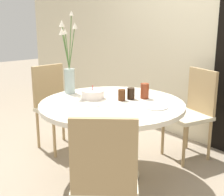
{
  "coord_description": "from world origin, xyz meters",
  "views": [
    {
      "loc": [
        2.03,
        -1.7,
        1.46
      ],
      "look_at": [
        0.0,
        0.0,
        0.76
      ],
      "focal_mm": 50.0,
      "sensor_mm": 36.0,
      "label": 1
    }
  ],
  "objects": [
    {
      "name": "wall_back",
      "position": [
        0.0,
        1.34,
        1.3
      ],
      "size": [
        8.0,
        0.05,
        2.6
      ],
      "color": "beige",
      "rests_on": "ground_plane"
    },
    {
      "name": "drink_glass_2",
      "position": [
        0.01,
        0.11,
        0.77
      ],
      "size": [
        0.07,
        0.07,
        0.1
      ],
      "color": "#51280F",
      "rests_on": "dining_table"
    },
    {
      "name": "drink_glass_0",
      "position": [
        0.08,
        0.32,
        0.79
      ],
      "size": [
        0.08,
        0.08,
        0.14
      ],
      "color": "maroon",
      "rests_on": "dining_table"
    },
    {
      "name": "chair_far_back",
      "position": [
        0.71,
        -0.65,
        0.53
      ],
      "size": [
        0.57,
        0.57,
        0.93
      ],
      "rotation": [
        0.0,
        0.0,
        3.97
      ],
      "color": "beige",
      "rests_on": "ground_plane"
    },
    {
      "name": "flower_vase",
      "position": [
        -0.53,
        -0.1,
        0.97
      ],
      "size": [
        0.24,
        0.2,
        0.78
      ],
      "color": "#9EB2AD",
      "rests_on": "dining_table"
    },
    {
      "name": "birthday_cake",
      "position": [
        -0.22,
        -0.05,
        0.76
      ],
      "size": [
        0.21,
        0.21,
        0.12
      ],
      "color": "white",
      "rests_on": "dining_table"
    },
    {
      "name": "chair_left_flank",
      "position": [
        -0.96,
        -0.04,
        0.53
      ],
      "size": [
        0.42,
        0.42,
        0.93
      ],
      "rotation": [
        0.0,
        0.0,
        1.62
      ],
      "color": "beige",
      "rests_on": "ground_plane"
    },
    {
      "name": "side_plate",
      "position": [
        0.35,
        0.18,
        0.73
      ],
      "size": [
        0.21,
        0.21,
        0.01
      ],
      "color": "silver",
      "rests_on": "dining_table"
    },
    {
      "name": "drink_glass_1",
      "position": [
        0.02,
        0.2,
        0.77
      ],
      "size": [
        0.07,
        0.07,
        0.1
      ],
      "color": "black",
      "rests_on": "dining_table"
    },
    {
      "name": "chair_right_flank",
      "position": [
        0.2,
        0.94,
        0.53
      ],
      "size": [
        0.47,
        0.47,
        0.93
      ],
      "rotation": [
        0.0,
        0.0,
        -0.2
      ],
      "color": "beige",
      "rests_on": "ground_plane"
    },
    {
      "name": "ground_plane",
      "position": [
        0.0,
        0.0,
        0.0
      ],
      "size": [
        16.0,
        16.0,
        0.0
      ],
      "primitive_type": "plane",
      "color": "gray"
    },
    {
      "name": "dining_table",
      "position": [
        0.0,
        0.0,
        0.59
      ],
      "size": [
        1.28,
        1.28,
        0.72
      ],
      "color": "silver",
      "rests_on": "ground_plane"
    }
  ]
}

